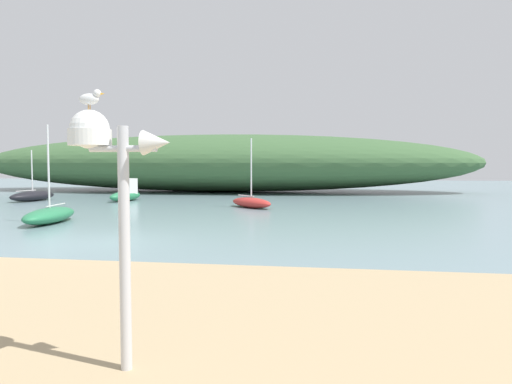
# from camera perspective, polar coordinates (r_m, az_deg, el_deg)

# --- Properties ---
(ground_plane) EXTENTS (120.00, 120.00, 0.00)m
(ground_plane) POSITION_cam_1_polar(r_m,az_deg,el_deg) (15.23, -18.19, -5.87)
(ground_plane) COLOR gray
(distant_hill) EXTENTS (45.60, 12.12, 5.07)m
(distant_hill) POSITION_cam_1_polar(r_m,az_deg,el_deg) (41.90, -4.82, 3.56)
(distant_hill) COLOR #3D6038
(distant_hill) RESTS_ON ground
(mast_structure) EXTENTS (1.11, 0.45, 2.79)m
(mast_structure) POSITION_cam_1_polar(r_m,az_deg,el_deg) (5.17, -17.93, 3.75)
(mast_structure) COLOR silver
(mast_structure) RESTS_ON beach_sand
(seagull_on_radar) EXTENTS (0.29, 0.11, 0.21)m
(seagull_on_radar) POSITION_cam_1_polar(r_m,az_deg,el_deg) (5.30, -19.70, 10.83)
(seagull_on_radar) COLOR orange
(seagull_on_radar) RESTS_ON mast_structure
(sailboat_outer_mooring) EXTENTS (1.89, 3.72, 3.35)m
(sailboat_outer_mooring) POSITION_cam_1_polar(r_m,az_deg,el_deg) (33.93, -25.76, -0.44)
(sailboat_outer_mooring) COLOR black
(sailboat_outer_mooring) RESTS_ON ground
(sailboat_mid_channel) EXTENTS (3.07, 3.02, 3.86)m
(sailboat_mid_channel) POSITION_cam_1_polar(r_m,az_deg,el_deg) (25.83, -0.59, -1.27)
(sailboat_mid_channel) COLOR #B72D28
(sailboat_mid_channel) RESTS_ON ground
(motorboat_far_left) EXTENTS (1.51, 3.24, 1.48)m
(motorboat_far_left) POSITION_cam_1_polar(r_m,az_deg,el_deg) (31.75, -15.66, -0.13)
(motorboat_far_left) COLOR #287A4C
(motorboat_far_left) RESTS_ON ground
(sailboat_inner_mooring) EXTENTS (1.66, 3.84, 4.03)m
(sailboat_inner_mooring) POSITION_cam_1_polar(r_m,az_deg,el_deg) (20.89, -24.02, -2.60)
(sailboat_inner_mooring) COLOR #287A4C
(sailboat_inner_mooring) RESTS_ON ground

